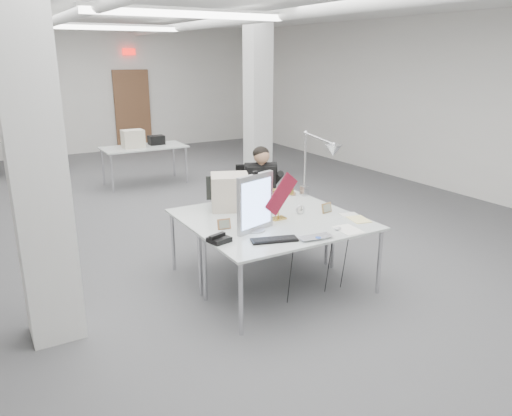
{
  "coord_description": "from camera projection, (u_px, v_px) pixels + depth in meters",
  "views": [
    {
      "loc": [
        -2.77,
        -6.47,
        2.47
      ],
      "look_at": [
        -0.16,
        -2.0,
        0.88
      ],
      "focal_mm": 35.0,
      "sensor_mm": 36.0,
      "label": 1
    }
  ],
  "objects": [
    {
      "name": "seated_person",
      "position": [
        261.0,
        180.0,
        6.56
      ],
      "size": [
        0.69,
        0.75,
        0.91
      ],
      "primitive_type": null,
      "rotation": [
        0.0,
        0.0,
        -0.41
      ],
      "color": "black",
      "rests_on": "office_chair"
    },
    {
      "name": "laptop",
      "position": [
        318.0,
        239.0,
        4.82
      ],
      "size": [
        0.36,
        0.25,
        0.03
      ],
      "primitive_type": "imported",
      "rotation": [
        0.0,
        0.0,
        -0.11
      ],
      "color": "#BBBBC0",
      "rests_on": "desk_main"
    },
    {
      "name": "paper_stack_b",
      "position": [
        359.0,
        219.0,
        5.43
      ],
      "size": [
        0.23,
        0.29,
        0.01
      ],
      "primitive_type": "cube",
      "rotation": [
        0.0,
        0.0,
        -0.21
      ],
      "color": "#F5E592",
      "rests_on": "desk_main"
    },
    {
      "name": "beige_monitor",
      "position": [
        230.0,
        192.0,
        5.77
      ],
      "size": [
        0.55,
        0.54,
        0.4
      ],
      "primitive_type": "cube",
      "rotation": [
        0.0,
        0.0,
        -0.42
      ],
      "color": "beige",
      "rests_on": "desk_second"
    },
    {
      "name": "picture_frame_left",
      "position": [
        224.0,
        224.0,
        5.12
      ],
      "size": [
        0.14,
        0.06,
        0.11
      ],
      "primitive_type": "cube",
      "rotation": [
        -0.21,
        0.0,
        -0.16
      ],
      "color": "#B77B4E",
      "rests_on": "desk_main"
    },
    {
      "name": "desk_clock",
      "position": [
        300.0,
        210.0,
        5.61
      ],
      "size": [
        0.11,
        0.05,
        0.1
      ],
      "primitive_type": "cylinder",
      "rotation": [
        1.57,
        0.0,
        -0.17
      ],
      "color": "silver",
      "rests_on": "desk_main"
    },
    {
      "name": "office_chair",
      "position": [
        259.0,
        202.0,
        6.69
      ],
      "size": [
        0.76,
        0.76,
        1.18
      ],
      "primitive_type": null,
      "rotation": [
        0.0,
        0.0,
        -0.41
      ],
      "color": "black",
      "rests_on": "room_shell"
    },
    {
      "name": "paper_stack_c",
      "position": [
        349.0,
        215.0,
        5.59
      ],
      "size": [
        0.22,
        0.18,
        0.01
      ],
      "primitive_type": "cube",
      "rotation": [
        0.0,
        0.0,
        -0.23
      ],
      "color": "silver",
      "rests_on": "desk_main"
    },
    {
      "name": "desk_main",
      "position": [
        294.0,
        231.0,
        5.12
      ],
      "size": [
        1.8,
        0.9,
        0.02
      ],
      "primitive_type": "cube",
      "color": "silver",
      "rests_on": "room_shell"
    },
    {
      "name": "bg_desk_b",
      "position": [
        20.0,
        140.0,
        10.61
      ],
      "size": [
        1.6,
        0.8,
        0.02
      ],
      "primitive_type": "cube",
      "color": "silver",
      "rests_on": "room_shell"
    },
    {
      "name": "bankers_lamp",
      "position": [
        278.0,
        203.0,
        5.4
      ],
      "size": [
        0.33,
        0.15,
        0.37
      ],
      "primitive_type": null,
      "rotation": [
        0.0,
        0.0,
        -0.07
      ],
      "color": "gold",
      "rests_on": "desk_main"
    },
    {
      "name": "pennant",
      "position": [
        281.0,
        194.0,
        5.1
      ],
      "size": [
        0.41,
        0.04,
        0.45
      ],
      "primitive_type": "cube",
      "rotation": [
        0.0,
        -0.87,
        0.07
      ],
      "color": "maroon",
      "rests_on": "monitor"
    },
    {
      "name": "bg_desk_a",
      "position": [
        144.0,
        147.0,
        9.75
      ],
      "size": [
        1.6,
        0.8,
        0.02
      ],
      "primitive_type": "cube",
      "color": "silver",
      "rests_on": "room_shell"
    },
    {
      "name": "paper_stack_a",
      "position": [
        348.0,
        230.0,
        5.11
      ],
      "size": [
        0.24,
        0.32,
        0.01
      ],
      "primitive_type": "cube",
      "rotation": [
        0.0,
        0.0,
        -0.07
      ],
      "color": "white",
      "rests_on": "desk_main"
    },
    {
      "name": "desk_second",
      "position": [
        251.0,
        209.0,
        5.86
      ],
      "size": [
        1.8,
        0.9,
        0.02
      ],
      "primitive_type": "cube",
      "color": "silver",
      "rests_on": "room_shell"
    },
    {
      "name": "architect_lamp",
      "position": [
        317.0,
        162.0,
        6.02
      ],
      "size": [
        0.49,
        0.79,
        0.97
      ],
      "primitive_type": null,
      "rotation": [
        0.0,
        0.0,
        0.33
      ],
      "color": "silver",
      "rests_on": "desk_second"
    },
    {
      "name": "keyboard",
      "position": [
        274.0,
        240.0,
        4.81
      ],
      "size": [
        0.48,
        0.28,
        0.02
      ],
      "primitive_type": "cube",
      "rotation": [
        0.0,
        0.0,
        -0.3
      ],
      "color": "black",
      "rests_on": "desk_main"
    },
    {
      "name": "picture_frame_right",
      "position": [
        327.0,
        208.0,
        5.66
      ],
      "size": [
        0.15,
        0.06,
        0.11
      ],
      "primitive_type": "cube",
      "rotation": [
        -0.21,
        0.0,
        0.14
      ],
      "color": "#A17945",
      "rests_on": "desk_main"
    },
    {
      "name": "monitor",
      "position": [
        255.0,
        203.0,
        5.01
      ],
      "size": [
        0.47,
        0.18,
        0.59
      ],
      "primitive_type": "cube",
      "rotation": [
        0.0,
        0.0,
        0.29
      ],
      "color": "#ADADB1",
      "rests_on": "desk_main"
    },
    {
      "name": "room_shell",
      "position": [
        192.0,
        113.0,
        7.03
      ],
      "size": [
        10.04,
        14.04,
        3.24
      ],
      "color": "#4C4D4F",
      "rests_on": "ground"
    },
    {
      "name": "desk_phone",
      "position": [
        219.0,
        240.0,
        4.78
      ],
      "size": [
        0.23,
        0.21,
        0.05
      ],
      "primitive_type": "cube",
      "rotation": [
        0.0,
        0.0,
        0.23
      ],
      "color": "black",
      "rests_on": "desk_main"
    },
    {
      "name": "mouse",
      "position": [
        338.0,
        229.0,
        5.1
      ],
      "size": [
        0.09,
        0.08,
        0.03
      ],
      "primitive_type": "ellipsoid",
      "rotation": [
        0.0,
        0.0,
        -0.31
      ],
      "color": "silver",
      "rests_on": "desk_main"
    }
  ]
}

